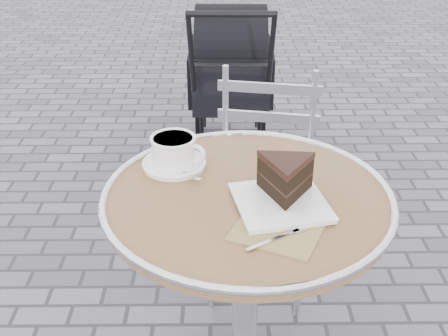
{
  "coord_description": "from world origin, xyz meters",
  "views": [
    {
      "loc": [
        -0.07,
        -1.17,
        1.45
      ],
      "look_at": [
        -0.06,
        0.05,
        0.78
      ],
      "focal_mm": 45.0,
      "sensor_mm": 36.0,
      "label": 1
    }
  ],
  "objects_px": {
    "cafe_table": "(246,249)",
    "baby_stroller": "(231,82)",
    "cappuccino_set": "(174,154)",
    "bistro_chair": "(265,158)",
    "cake_plate_set": "(284,183)"
  },
  "relations": [
    {
      "from": "cafe_table",
      "to": "cappuccino_set",
      "type": "bearing_deg",
      "value": 142.15
    },
    {
      "from": "cafe_table",
      "to": "baby_stroller",
      "type": "distance_m",
      "value": 1.66
    },
    {
      "from": "cake_plate_set",
      "to": "bistro_chair",
      "type": "xyz_separation_m",
      "value": [
        0.01,
        0.65,
        -0.28
      ]
    },
    {
      "from": "cappuccino_set",
      "to": "bistro_chair",
      "type": "height_order",
      "value": "bistro_chair"
    },
    {
      "from": "cappuccino_set",
      "to": "baby_stroller",
      "type": "distance_m",
      "value": 1.56
    },
    {
      "from": "cafe_table",
      "to": "bistro_chair",
      "type": "relative_size",
      "value": 0.9
    },
    {
      "from": "cafe_table",
      "to": "baby_stroller",
      "type": "bearing_deg",
      "value": 90.1
    },
    {
      "from": "cappuccino_set",
      "to": "cake_plate_set",
      "type": "relative_size",
      "value": 0.53
    },
    {
      "from": "cafe_table",
      "to": "cake_plate_set",
      "type": "distance_m",
      "value": 0.23
    },
    {
      "from": "cappuccino_set",
      "to": "cake_plate_set",
      "type": "height_order",
      "value": "cake_plate_set"
    },
    {
      "from": "cappuccino_set",
      "to": "cafe_table",
      "type": "bearing_deg",
      "value": -18.56
    },
    {
      "from": "cake_plate_set",
      "to": "bistro_chair",
      "type": "height_order",
      "value": "cake_plate_set"
    },
    {
      "from": "cake_plate_set",
      "to": "baby_stroller",
      "type": "height_order",
      "value": "baby_stroller"
    },
    {
      "from": "cappuccino_set",
      "to": "baby_stroller",
      "type": "height_order",
      "value": "baby_stroller"
    },
    {
      "from": "cafe_table",
      "to": "bistro_chair",
      "type": "xyz_separation_m",
      "value": [
        0.1,
        0.62,
        -0.06
      ]
    }
  ]
}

